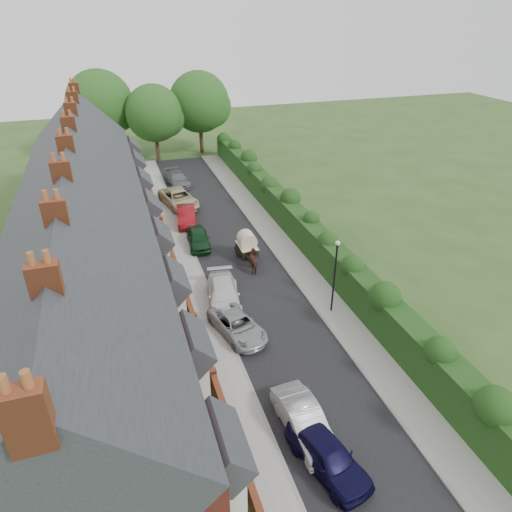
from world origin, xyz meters
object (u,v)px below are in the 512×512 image
at_px(car_white, 223,294).
at_px(horse, 255,261).
at_px(car_green, 198,238).
at_px(horse_cart, 247,243).
at_px(car_silver_b, 237,325).
at_px(lamppost, 335,268).
at_px(car_grey, 178,179).
at_px(car_silver_a, 304,421).
at_px(car_beige, 179,198).
at_px(car_red, 187,216).
at_px(car_navy, 328,455).

bearing_deg(car_white, horse, 55.86).
bearing_deg(horse, car_green, -58.21).
bearing_deg(car_green, horse, -53.52).
bearing_deg(horse_cart, horse, -90.00).
bearing_deg(car_silver_b, lamppost, -11.63).
distance_m(car_grey, horse_cart, 18.14).
xyz_separation_m(car_white, car_grey, (0.86, 23.45, -0.03)).
bearing_deg(car_white, car_silver_a, -76.59).
height_order(car_silver_a, car_beige, car_beige).
xyz_separation_m(lamppost, horse, (-3.11, 6.56, -2.55)).
distance_m(lamppost, car_beige, 21.70).
height_order(car_white, horse, horse).
relative_size(car_silver_a, car_grey, 0.92).
xyz_separation_m(car_red, car_grey, (0.86, 10.06, -0.02)).
bearing_deg(car_silver_a, horse_cart, 78.47).
relative_size(lamppost, horse, 2.90).
bearing_deg(horse, car_red, -71.84).
bearing_deg(car_navy, horse_cart, 69.02).
xyz_separation_m(car_red, horse_cart, (3.29, -7.90, 0.56)).
xyz_separation_m(car_silver_a, car_beige, (-0.94, 28.78, 0.05)).
height_order(car_navy, car_red, car_navy).
xyz_separation_m(car_silver_b, horse_cart, (3.29, 8.79, 0.66)).
xyz_separation_m(car_navy, car_beige, (-1.17, 30.78, 0.04)).
height_order(car_silver_b, horse_cart, horse_cart).
height_order(car_navy, car_grey, car_navy).
bearing_deg(car_grey, horse, -89.06).
bearing_deg(car_beige, car_navy, -99.95).
height_order(car_red, car_beige, car_beige).
relative_size(car_navy, car_silver_b, 0.96).
height_order(car_silver_b, horse, horse).
bearing_deg(car_red, car_silver_a, -78.64).
distance_m(car_silver_a, car_silver_b, 7.95).
bearing_deg(horse_cart, car_green, 135.33).
bearing_deg(car_navy, horse, 68.28).
distance_m(car_white, car_red, 13.38).
height_order(lamppost, car_red, lamppost).
relative_size(lamppost, car_navy, 1.17).
xyz_separation_m(lamppost, car_silver_a, (-5.46, -8.20, -2.56)).
xyz_separation_m(car_red, horse, (3.29, -9.82, 0.02)).
xyz_separation_m(car_grey, horse_cart, (2.44, -17.96, 0.58)).
height_order(car_silver_a, car_green, car_silver_a).
distance_m(car_navy, car_beige, 30.80).
distance_m(lamppost, car_silver_a, 10.18).
distance_m(car_silver_b, car_beige, 20.88).
bearing_deg(horse, horse_cart, -90.38).
relative_size(car_silver_a, car_white, 0.88).
distance_m(car_navy, car_grey, 36.65).
xyz_separation_m(car_silver_b, car_white, (-0.01, 3.31, 0.10)).
relative_size(car_beige, horse_cart, 1.81).
distance_m(car_red, car_beige, 4.20).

